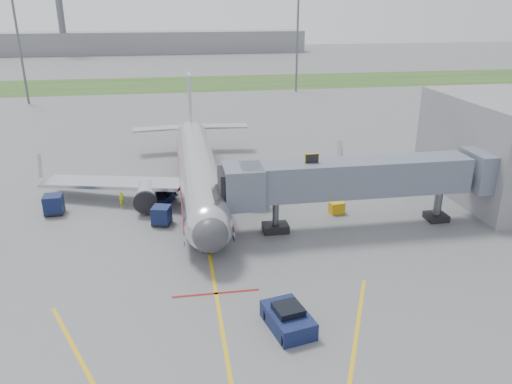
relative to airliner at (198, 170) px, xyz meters
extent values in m
plane|color=#565659|center=(0.00, -15.25, -2.65)|extent=(400.00, 400.00, 0.00)
cube|color=#2D4C1E|center=(0.00, 74.75, -2.64)|extent=(300.00, 25.00, 0.01)
cube|color=gold|center=(0.00, -17.25, -2.64)|extent=(0.25, 50.00, 0.01)
cube|color=maroon|center=(0.00, -19.25, -2.64)|extent=(6.00, 0.25, 0.01)
cylinder|color=silver|center=(0.00, -0.25, 0.05)|extent=(3.80, 28.00, 3.80)
sphere|color=silver|center=(0.00, -14.25, 0.05)|extent=(3.80, 3.80, 3.80)
sphere|color=#38383D|center=(0.00, -15.55, 0.05)|extent=(2.74, 2.74, 2.74)
cube|color=black|center=(0.00, -14.65, 0.60)|extent=(2.20, 1.20, 0.55)
cone|color=silver|center=(0.00, 16.25, 0.05)|extent=(3.80, 5.00, 3.80)
cube|color=#B7BAC1|center=(0.00, 15.75, 4.05)|extent=(0.35, 4.20, 7.00)
cube|color=#B7BAC1|center=(-8.50, -0.25, -0.85)|extent=(15.10, 8.59, 1.13)
cube|color=#B7BAC1|center=(8.50, -0.25, -0.85)|extent=(15.10, 8.59, 1.13)
cylinder|color=silver|center=(-5.20, -3.25, -1.30)|extent=(2.10, 3.60, 2.10)
cylinder|color=silver|center=(5.20, -3.25, -1.30)|extent=(2.10, 3.60, 2.10)
cube|color=maroon|center=(1.92, -0.25, -0.30)|extent=(0.05, 28.00, 0.45)
cube|color=#110E5F|center=(1.92, -0.25, -1.20)|extent=(0.05, 28.00, 0.35)
cylinder|color=black|center=(0.00, -13.25, -2.35)|extent=(0.28, 0.70, 0.70)
cylinder|color=black|center=(-2.60, 0.25, -2.20)|extent=(0.50, 1.00, 1.00)
cylinder|color=black|center=(2.60, 0.25, -2.20)|extent=(0.50, 1.00, 1.00)
cube|color=slate|center=(13.00, -10.25, 1.95)|extent=(20.00, 3.00, 3.00)
cube|color=slate|center=(3.20, -10.25, 1.75)|extent=(3.20, 3.60, 3.40)
cube|color=black|center=(2.00, -10.25, 1.75)|extent=(1.60, 3.00, 2.80)
cube|color=#DA9F0C|center=(9.00, -10.25, 3.75)|extent=(1.20, 0.15, 1.00)
cylinder|color=#595B60|center=(6.00, -10.25, -1.10)|extent=(0.56, 0.56, 3.10)
cube|color=black|center=(6.00, -10.25, -2.30)|extent=(2.20, 1.60, 0.70)
cylinder|color=#595B60|center=(21.00, -10.25, -1.10)|extent=(0.70, 0.70, 3.10)
cube|color=black|center=(21.00, -10.25, -2.35)|extent=(1.80, 1.80, 0.60)
cube|color=slate|center=(25.00, -10.25, 1.95)|extent=(3.00, 4.00, 3.40)
cube|color=slate|center=(30.00, -5.25, 2.35)|extent=(10.00, 16.00, 10.00)
cylinder|color=#595B60|center=(-30.00, 54.75, 7.35)|extent=(0.44, 0.44, 20.00)
cylinder|color=#595B60|center=(25.00, 59.75, 7.35)|extent=(0.44, 0.44, 20.00)
cube|color=slate|center=(-10.00, 154.75, 1.35)|extent=(120.00, 14.00, 8.00)
cylinder|color=#595B60|center=(-40.00, 149.75, 11.35)|extent=(2.40, 2.40, 28.00)
cube|color=#0C0C35|center=(4.00, -23.79, -2.08)|extent=(2.97, 4.06, 1.12)
cube|color=black|center=(4.00, -23.79, -1.37)|extent=(1.94, 1.94, 0.51)
cylinder|color=black|center=(3.38, -25.28, -2.24)|extent=(0.39, 0.84, 0.82)
cylinder|color=black|center=(5.17, -24.89, -2.24)|extent=(0.39, 0.84, 0.82)
cylinder|color=black|center=(2.82, -22.69, -2.24)|extent=(0.39, 0.84, 0.82)
cylinder|color=black|center=(4.61, -22.30, -2.24)|extent=(0.39, 0.84, 0.82)
cube|color=#0C0C35|center=(-13.73, -3.03, -1.62)|extent=(1.73, 1.73, 1.67)
cube|color=black|center=(-13.73, -3.03, -2.45)|extent=(1.79, 1.79, 0.13)
cylinder|color=black|center=(-14.34, -3.70, -2.49)|extent=(0.25, 0.31, 0.30)
cylinder|color=black|center=(-13.05, -3.65, -2.49)|extent=(0.25, 0.31, 0.30)
cylinder|color=black|center=(-14.40, -2.41, -2.49)|extent=(0.25, 0.31, 0.30)
cylinder|color=black|center=(-13.11, -2.36, -2.49)|extent=(0.25, 0.31, 0.30)
cube|color=#0C0C35|center=(-3.74, -7.11, -1.71)|extent=(1.89, 1.89, 1.53)
cube|color=black|center=(-3.74, -7.11, -2.47)|extent=(1.95, 1.95, 0.12)
cylinder|color=black|center=(-4.48, -7.52, -2.51)|extent=(0.28, 0.33, 0.28)
cylinder|color=black|center=(-3.33, -7.84, -2.51)|extent=(0.28, 0.33, 0.28)
cylinder|color=black|center=(-4.15, -6.38, -2.51)|extent=(0.28, 0.33, 0.28)
cylinder|color=black|center=(-3.01, -6.70, -2.51)|extent=(0.28, 0.33, 0.28)
cube|color=#0C0C35|center=(-3.71, -1.28, -1.76)|extent=(1.87, 1.87, 1.45)
cube|color=black|center=(-3.71, -1.28, -2.48)|extent=(1.93, 1.93, 0.11)
cylinder|color=black|center=(-4.03, -2.00, -2.51)|extent=(0.29, 0.32, 0.26)
cylinder|color=black|center=(-2.99, -1.60, -2.51)|extent=(0.29, 0.32, 0.26)
cylinder|color=black|center=(-4.43, -0.95, -2.51)|extent=(0.29, 0.32, 0.26)
cylinder|color=black|center=(-3.39, -0.55, -2.51)|extent=(0.29, 0.32, 0.26)
cube|color=#0C0C35|center=(-3.63, -2.12, -2.25)|extent=(2.42, 3.42, 0.80)
cube|color=black|center=(-3.45, -1.71, -1.41)|extent=(2.17, 3.59, 1.25)
cylinder|color=black|center=(-4.50, -2.99, -2.40)|extent=(0.38, 0.53, 0.50)
cylinder|color=black|center=(-3.68, -3.35, -2.40)|extent=(0.38, 0.53, 0.50)
cylinder|color=black|center=(-3.57, -0.89, -2.40)|extent=(0.38, 0.53, 0.50)
cylinder|color=black|center=(-2.76, -1.24, -2.40)|extent=(0.38, 0.53, 0.50)
cube|color=#DA9F0C|center=(12.50, -7.25, -2.11)|extent=(1.47, 1.09, 1.08)
cylinder|color=black|center=(12.06, -7.32, -2.51)|extent=(0.22, 0.29, 0.27)
cylinder|color=black|center=(12.95, -7.18, -2.51)|extent=(0.22, 0.29, 0.27)
imported|color=#BCD919|center=(-7.59, -2.40, -1.83)|extent=(0.69, 0.70, 1.63)
camera|label=1|loc=(-2.15, -48.69, 16.07)|focal=35.00mm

